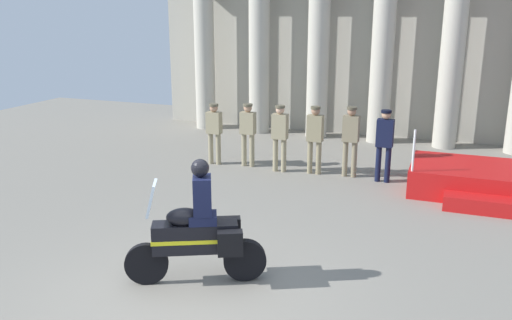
# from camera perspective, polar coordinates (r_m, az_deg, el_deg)

# --- Properties ---
(ground_plane) EXTENTS (28.00, 28.00, 0.00)m
(ground_plane) POSITION_cam_1_polar(r_m,az_deg,el_deg) (7.87, -7.44, -14.40)
(ground_plane) COLOR gray
(colonnade_backdrop) EXTENTS (13.24, 1.51, 6.22)m
(colonnade_backdrop) POSITION_cam_1_polar(r_m,az_deg,el_deg) (17.25, 10.35, 13.54)
(colonnade_backdrop) COLOR #A49F91
(colonnade_backdrop) RESTS_ON ground_plane
(reviewing_stand) EXTENTS (3.38, 2.44, 1.51)m
(reviewing_stand) POSITION_cam_1_polar(r_m,az_deg,el_deg) (12.78, 23.61, -2.19)
(reviewing_stand) COLOR #B71414
(reviewing_stand) RESTS_ON ground_plane
(officer_in_row_0) EXTENTS (0.39, 0.24, 1.60)m
(officer_in_row_0) POSITION_cam_1_polar(r_m,az_deg,el_deg) (14.01, -4.46, 3.31)
(officer_in_row_0) COLOR gray
(officer_in_row_0) RESTS_ON ground_plane
(officer_in_row_1) EXTENTS (0.39, 0.24, 1.63)m
(officer_in_row_1) POSITION_cam_1_polar(r_m,az_deg,el_deg) (13.76, -0.86, 3.23)
(officer_in_row_1) COLOR gray
(officer_in_row_1) RESTS_ON ground_plane
(officer_in_row_2) EXTENTS (0.39, 0.24, 1.68)m
(officer_in_row_2) POSITION_cam_1_polar(r_m,az_deg,el_deg) (13.30, 2.54, 2.88)
(officer_in_row_2) COLOR gray
(officer_in_row_2) RESTS_ON ground_plane
(officer_in_row_3) EXTENTS (0.39, 0.24, 1.68)m
(officer_in_row_3) POSITION_cam_1_polar(r_m,az_deg,el_deg) (13.18, 6.27, 2.70)
(officer_in_row_3) COLOR #847A5B
(officer_in_row_3) RESTS_ON ground_plane
(officer_in_row_4) EXTENTS (0.39, 0.24, 1.72)m
(officer_in_row_4) POSITION_cam_1_polar(r_m,az_deg,el_deg) (13.06, 10.01, 2.52)
(officer_in_row_4) COLOR #7A7056
(officer_in_row_4) RESTS_ON ground_plane
(officer_in_row_5) EXTENTS (0.39, 0.24, 1.71)m
(officer_in_row_5) POSITION_cam_1_polar(r_m,az_deg,el_deg) (12.81, 13.47, 2.06)
(officer_in_row_5) COLOR black
(officer_in_row_5) RESTS_ON ground_plane
(motorcycle_with_rider) EXTENTS (1.93, 1.11, 1.90)m
(motorcycle_with_rider) POSITION_cam_1_polar(r_m,az_deg,el_deg) (7.95, -5.96, -7.61)
(motorcycle_with_rider) COLOR black
(motorcycle_with_rider) RESTS_ON ground_plane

